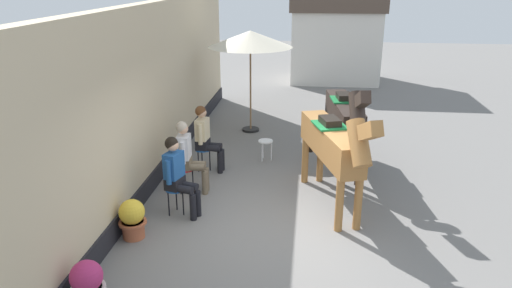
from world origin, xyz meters
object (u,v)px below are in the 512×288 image
seated_visitor_near (178,172)px  seated_visitor_middle (188,153)px  cafe_parasol (250,40)px  spare_stool_white (266,143)px  flower_planter_inner_near (132,218)px  seated_visitor_far (205,135)px  saddled_horse_far (345,116)px  saddled_horse_near (333,145)px  flower_planter_nearest (87,284)px

seated_visitor_near → seated_visitor_middle: (-0.06, 0.90, 0.00)m
cafe_parasol → spare_stool_white: bearing=-74.1°
seated_visitor_near → flower_planter_inner_near: size_ratio=2.17×
seated_visitor_far → spare_stool_white: bearing=31.5°
saddled_horse_far → seated_visitor_middle: bearing=-152.9°
saddled_horse_near → spare_stool_white: size_ratio=6.31×
seated_visitor_near → seated_visitor_far: same height
cafe_parasol → spare_stool_white: 2.90m
saddled_horse_far → spare_stool_white: (-1.66, 0.28, -0.76)m
seated_visitor_far → saddled_horse_far: size_ratio=0.46×
saddled_horse_near → flower_planter_nearest: saddled_horse_near is taller
seated_visitor_near → saddled_horse_far: size_ratio=0.46×
seated_visitor_near → cafe_parasol: size_ratio=0.54×
saddled_horse_near → saddled_horse_far: same height
seated_visitor_near → spare_stool_white: (1.22, 2.68, -0.38)m
flower_planter_nearest → seated_visitor_middle: bearing=83.1°
seated_visitor_far → seated_visitor_middle: bearing=-95.8°
saddled_horse_far → flower_planter_nearest: bearing=-124.4°
flower_planter_nearest → seated_visitor_far: bearing=83.3°
seated_visitor_far → spare_stool_white: (1.17, 0.72, -0.38)m
saddled_horse_far → cafe_parasol: 3.45m
seated_visitor_far → cafe_parasol: 3.24m
seated_visitor_middle → flower_planter_inner_near: 1.84m
cafe_parasol → spare_stool_white: (0.59, -2.05, -1.96)m
flower_planter_inner_near → cafe_parasol: 6.03m
seated_visitor_middle → flower_planter_nearest: size_ratio=2.17×
seated_visitor_middle → cafe_parasol: bearing=79.7°
spare_stool_white → saddled_horse_near: bearing=-57.0°
seated_visitor_near → spare_stool_white: seated_visitor_near is taller
seated_visitor_middle → saddled_horse_far: size_ratio=0.46×
saddled_horse_near → flower_planter_inner_near: size_ratio=4.54×
saddled_horse_near → cafe_parasol: (-1.93, 4.13, 1.20)m
cafe_parasol → seated_visitor_far: bearing=-102.0°
saddled_horse_near → saddled_horse_far: bearing=80.3°
saddled_horse_near → seated_visitor_near: bearing=-166.7°
saddled_horse_near → spare_stool_white: (-1.35, 2.08, -0.76)m
seated_visitor_middle → saddled_horse_near: bearing=-6.4°
seated_visitor_middle → seated_visitor_far: (0.11, 1.06, 0.00)m
saddled_horse_far → cafe_parasol: bearing=133.8°
saddled_horse_far → spare_stool_white: saddled_horse_far is taller
seated_visitor_near → saddled_horse_near: bearing=13.3°
seated_visitor_middle → cafe_parasol: cafe_parasol is taller
cafe_parasol → seated_visitor_near: bearing=-97.6°
seated_visitor_middle → flower_planter_nearest: bearing=-96.9°
flower_planter_inner_near → cafe_parasol: cafe_parasol is taller
seated_visitor_middle → saddled_horse_far: saddled_horse_far is taller
saddled_horse_far → flower_planter_nearest: (-3.35, -4.89, -0.82)m
seated_visitor_far → flower_planter_nearest: size_ratio=2.17×
saddled_horse_far → flower_planter_inner_near: (-3.39, -3.23, -0.82)m
saddled_horse_near → flower_planter_nearest: bearing=-134.5°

